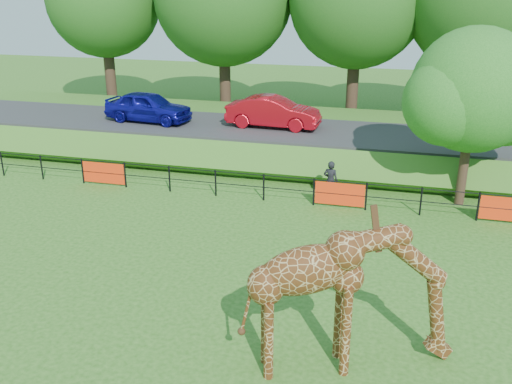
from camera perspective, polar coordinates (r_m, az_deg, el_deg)
ground at (r=15.84m, az=-6.35°, el=-11.14°), size 90.00×90.00×0.00m
giraffe at (r=12.85m, az=9.45°, el=-10.41°), size 4.88×2.53×3.48m
perimeter_fence at (r=22.50m, az=0.77°, el=0.47°), size 28.07×0.10×1.10m
embankment at (r=29.47m, az=4.30°, el=5.53°), size 40.00×9.00×1.30m
road at (r=27.87m, az=3.77°, el=6.16°), size 40.00×5.00×0.12m
car_blue at (r=29.72m, az=-10.72°, el=8.39°), size 4.63×2.27×1.52m
car_red at (r=28.06m, az=1.75°, el=8.00°), size 4.63×1.80×1.50m
visitor at (r=22.65m, az=7.46°, el=1.13°), size 0.65×0.49×1.62m
tree_east at (r=22.65m, az=21.14°, el=9.03°), size 5.40×4.71×6.76m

